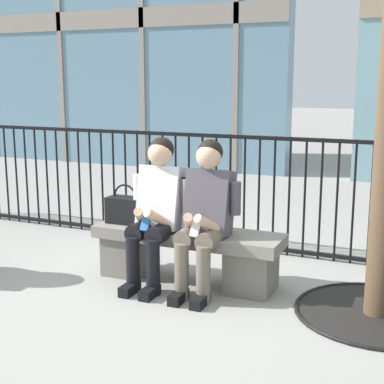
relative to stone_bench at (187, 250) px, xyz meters
The scene contains 6 objects.
ground_plane 0.27m from the stone_bench, ahead, with size 60.00×60.00×0.00m, color #9E9B93.
stone_bench is the anchor object (origin of this frame).
seated_person_with_phone 0.45m from the stone_bench, 148.87° to the right, with size 0.52×0.66×1.21m.
seated_person_companion 0.45m from the stone_bench, 31.13° to the right, with size 0.52×0.66×1.21m.
handbag_on_bench 0.65m from the stone_bench, behind, with size 0.31×0.17×0.34m.
plaza_railing 1.08m from the stone_bench, 90.00° to the left, with size 8.05×0.04×1.15m.
Camera 1 is at (1.83, -4.07, 1.67)m, focal length 52.26 mm.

